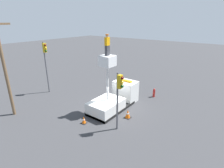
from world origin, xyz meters
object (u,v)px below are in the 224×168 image
(traffic_light_across, at_px, (46,58))
(fire_hydrant, at_px, (154,93))
(utility_pole, at_px, (4,66))
(traffic_cone_curbside, at_px, (128,114))
(traffic_cone_rear, at_px, (84,120))
(bucket_truck, at_px, (115,98))
(traffic_light_pole, at_px, (119,91))
(worker, at_px, (107,45))

(traffic_light_across, bearing_deg, fire_hydrant, -59.46)
(utility_pole, bearing_deg, fire_hydrant, -37.40)
(traffic_cone_curbside, bearing_deg, traffic_cone_rear, 140.14)
(traffic_cone_rear, distance_m, traffic_cone_curbside, 3.84)
(bucket_truck, relative_size, traffic_cone_rear, 9.05)
(fire_hydrant, relative_size, utility_pole, 0.12)
(traffic_light_across, distance_m, fire_hydrant, 12.72)
(traffic_light_across, relative_size, traffic_cone_curbside, 7.45)
(traffic_light_across, xyz_separation_m, traffic_cone_curbside, (0.65, -10.52, -3.78))
(traffic_light_pole, distance_m, utility_pole, 9.83)
(traffic_cone_curbside, distance_m, utility_pole, 11.16)
(fire_hydrant, height_order, traffic_cone_rear, fire_hydrant)
(traffic_cone_curbside, bearing_deg, fire_hydrant, 0.39)
(worker, xyz_separation_m, traffic_light_pole, (-1.78, -2.48, -2.87))
(bucket_truck, height_order, traffic_cone_rear, bucket_truck)
(traffic_cone_curbside, height_order, utility_pole, utility_pole)
(traffic_light_across, bearing_deg, traffic_light_pole, -96.69)
(fire_hydrant, bearing_deg, bucket_truck, 155.27)
(traffic_cone_rear, bearing_deg, traffic_light_across, 74.10)
(fire_hydrant, xyz_separation_m, traffic_cone_curbside, (-5.54, -0.04, -0.11))
(traffic_light_across, height_order, fire_hydrant, traffic_light_across)
(fire_hydrant, bearing_deg, utility_pole, 142.60)
(traffic_cone_rear, xyz_separation_m, utility_pole, (-2.76, 6.18, 4.24))
(worker, bearing_deg, traffic_light_pole, -125.64)
(bucket_truck, xyz_separation_m, utility_pole, (-6.72, 6.52, 3.56))
(worker, relative_size, traffic_light_across, 0.30)
(bucket_truck, xyz_separation_m, worker, (-1.17, 0.00, 5.19))
(bucket_truck, xyz_separation_m, traffic_light_pole, (-2.94, -2.48, 2.32))
(bucket_truck, xyz_separation_m, fire_hydrant, (4.52, -2.08, -0.50))
(traffic_light_across, height_order, traffic_cone_rear, traffic_light_across)
(worker, xyz_separation_m, utility_pole, (-5.56, 6.52, -1.64))
(worker, distance_m, traffic_cone_curbside, 6.18)
(bucket_truck, xyz_separation_m, traffic_cone_curbside, (-1.02, -2.12, -0.61))
(traffic_light_across, xyz_separation_m, traffic_cone_rear, (-2.30, -8.06, -3.86))
(worker, xyz_separation_m, fire_hydrant, (5.69, -2.08, -5.70))
(traffic_light_across, xyz_separation_m, fire_hydrant, (6.19, -10.49, -3.67))
(traffic_light_pole, height_order, utility_pole, utility_pole)
(bucket_truck, relative_size, worker, 3.28)
(traffic_cone_rear, relative_size, traffic_cone_curbside, 0.80)
(utility_pole, bearing_deg, traffic_cone_rear, -65.91)
(bucket_truck, height_order, utility_pole, utility_pole)
(traffic_light_across, relative_size, utility_pole, 0.70)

